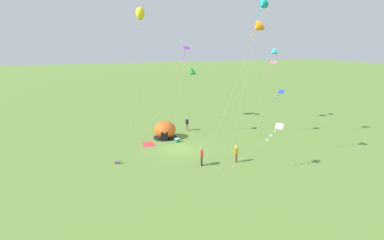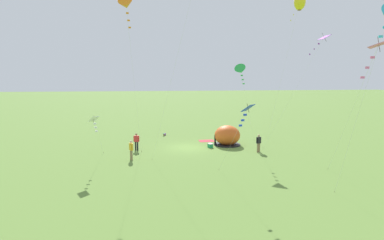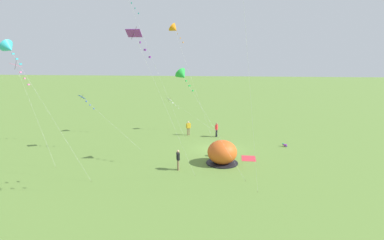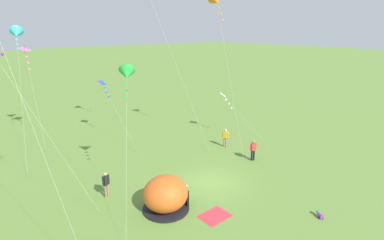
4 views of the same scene
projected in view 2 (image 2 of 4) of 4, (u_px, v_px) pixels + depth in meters
The scene contains 15 objects.
ground_plane at pixel (188, 148), 30.53m from camera, with size 300.00×300.00×0.00m, color olive.
popup_tent at pixel (227, 136), 31.61m from camera, with size 2.81×2.81×2.10m.
picnic_blanket at pixel (207, 141), 33.83m from camera, with size 1.70×1.30×0.01m, color #CC333D.
cooler_box at pixel (210, 145), 30.49m from camera, with size 0.52×0.62×0.44m.
toddler_crawling at pixel (164, 134), 36.97m from camera, with size 0.42×0.54×0.32m.
person_with_toddler at pixel (259, 142), 28.45m from camera, with size 0.56×0.35×1.72m.
person_near_tent at pixel (136, 141), 29.14m from camera, with size 0.56×0.35×1.72m.
person_far_back at pixel (131, 149), 25.72m from camera, with size 0.38×0.54×1.72m.
kite_blue at pixel (246, 113), 16.92m from camera, with size 0.90×6.42×5.60m.
kite_pink at pixel (376, 51), 14.74m from camera, with size 1.23×3.46×8.99m.
kite_yellow at pixel (300, 2), 31.84m from camera, with size 3.01×2.38×15.90m.
kite_purple at pixel (321, 42), 26.44m from camera, with size 4.41×3.75×10.97m.
kite_white at pixel (95, 122), 22.47m from camera, with size 0.84×6.32×4.25m.
kite_orange at pixel (126, 4), 22.57m from camera, with size 1.49×5.28×13.19m.
kite_green at pixel (241, 70), 27.33m from camera, with size 4.30×6.18×8.34m.
Camera 2 is at (4.29, 29.56, 6.92)m, focal length 28.00 mm.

